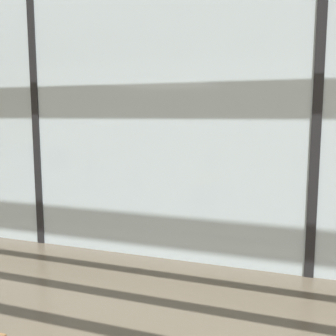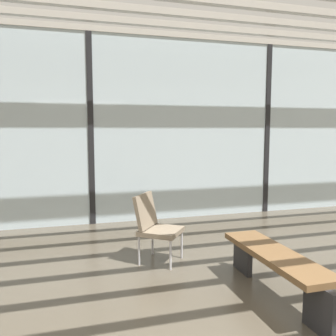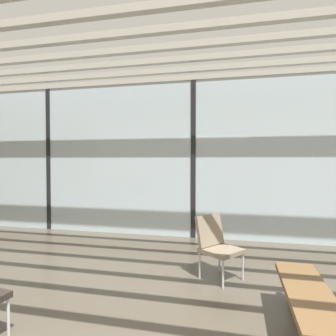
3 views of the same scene
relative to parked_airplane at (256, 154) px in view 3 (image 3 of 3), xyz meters
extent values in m
cube|color=silver|center=(-1.61, -5.76, -0.21)|extent=(14.00, 0.08, 3.36)
cube|color=black|center=(-5.11, -5.76, -0.21)|extent=(0.10, 0.12, 3.36)
cube|color=black|center=(-1.61, -5.76, -0.21)|extent=(0.10, 0.12, 3.36)
cube|color=#B7B2A8|center=(-1.61, -8.76, 1.51)|extent=(13.72, 0.12, 0.10)
cube|color=#B7B2A8|center=(-1.61, -8.16, 1.51)|extent=(13.72, 0.12, 0.10)
cube|color=#B7B2A8|center=(-1.61, -7.56, 1.51)|extent=(13.72, 0.12, 0.10)
cube|color=#B7B2A8|center=(-1.61, -6.96, 1.51)|extent=(13.72, 0.12, 0.10)
cube|color=#B7B2A8|center=(-1.61, -6.36, 1.51)|extent=(13.72, 0.12, 0.10)
cube|color=#B7B2A8|center=(-1.61, -5.76, 1.51)|extent=(13.72, 0.12, 0.10)
ellipsoid|color=#B2BCD6|center=(0.28, 0.00, 0.00)|extent=(12.20, 3.79, 3.79)
sphere|color=gray|center=(-5.34, 0.00, 0.00)|extent=(2.08, 2.08, 2.08)
sphere|color=black|center=(-3.08, -1.74, 0.28)|extent=(0.28, 0.28, 0.28)
sphere|color=black|center=(-2.18, -1.74, 0.28)|extent=(0.28, 0.28, 0.28)
sphere|color=black|center=(-1.28, -1.74, 0.28)|extent=(0.28, 0.28, 0.28)
sphere|color=black|center=(-0.38, -1.74, 0.28)|extent=(0.28, 0.28, 0.28)
sphere|color=black|center=(0.52, -1.74, 0.28)|extent=(0.28, 0.28, 0.28)
sphere|color=black|center=(1.42, -1.74, 0.28)|extent=(0.28, 0.28, 0.28)
cylinder|color=#BCBCC1|center=(-2.78, -9.74, -1.71)|extent=(0.03, 0.03, 0.37)
cube|color=#7F705B|center=(-0.91, -7.91, -1.49)|extent=(0.67, 0.67, 0.06)
cube|color=#7F705B|center=(-1.08, -7.78, -1.24)|extent=(0.40, 0.47, 0.44)
cylinder|color=#BCBCC1|center=(-0.87, -8.21, -1.71)|extent=(0.03, 0.03, 0.37)
cylinder|color=#BCBCC1|center=(-0.61, -7.87, -1.71)|extent=(0.03, 0.03, 0.37)
cylinder|color=#BCBCC1|center=(-1.20, -7.95, -1.71)|extent=(0.03, 0.03, 0.37)
cylinder|color=#BCBCC1|center=(-0.95, -7.62, -1.71)|extent=(0.03, 0.03, 0.37)
cube|color=brown|center=(-0.06, -9.17, -1.45)|extent=(0.40, 1.50, 0.06)
cube|color=#262628|center=(-0.06, -8.50, -1.69)|extent=(0.06, 0.36, 0.41)
camera|label=1|loc=(1.75, -10.13, -0.13)|focal=41.38mm
camera|label=2|loc=(-2.05, -12.18, -0.19)|focal=38.04mm
camera|label=3|loc=(-0.69, -12.06, -0.23)|focal=31.72mm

